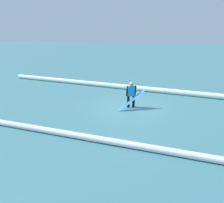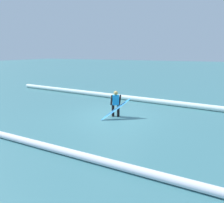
# 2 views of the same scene
# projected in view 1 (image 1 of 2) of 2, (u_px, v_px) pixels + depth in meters

# --- Properties ---
(ground_plane) EXTENTS (140.74, 140.74, 0.00)m
(ground_plane) POSITION_uv_depth(u_px,v_px,m) (129.00, 107.00, 12.30)
(ground_plane) COLOR #3C747B
(surfer) EXTENTS (0.47, 0.42, 1.37)m
(surfer) POSITION_uv_depth(u_px,v_px,m) (131.00, 93.00, 12.05)
(surfer) COLOR black
(surfer) RESTS_ON ground_plane
(surfboard) EXTENTS (1.30, 1.32, 1.03)m
(surfboard) POSITION_uv_depth(u_px,v_px,m) (132.00, 100.00, 11.80)
(surfboard) COLOR #268CE5
(surfboard) RESTS_ON ground_plane
(wave_crest_foreground) EXTENTS (20.87, 1.51, 0.33)m
(wave_crest_foreground) POSITION_uv_depth(u_px,v_px,m) (133.00, 88.00, 15.82)
(wave_crest_foreground) COLOR white
(wave_crest_foreground) RESTS_ON ground_plane
(wave_crest_midground) EXTENTS (17.39, 0.33, 0.24)m
(wave_crest_midground) POSITION_uv_depth(u_px,v_px,m) (43.00, 130.00, 9.13)
(wave_crest_midground) COLOR white
(wave_crest_midground) RESTS_ON ground_plane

